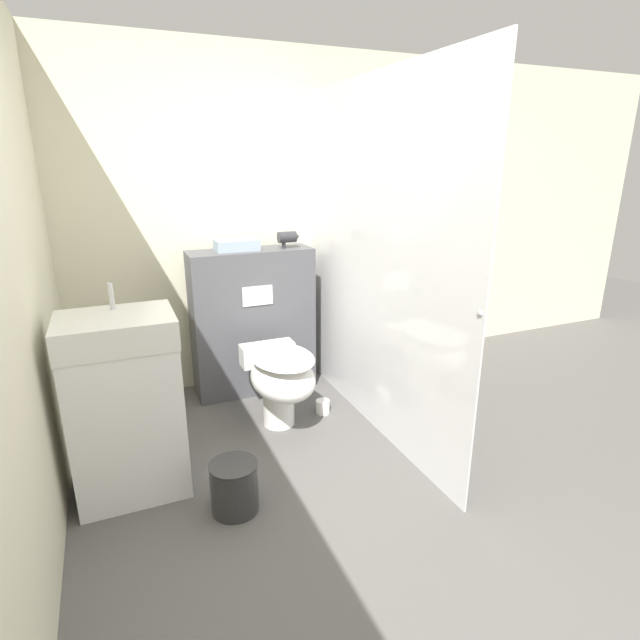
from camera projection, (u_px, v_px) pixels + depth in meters
The scene contains 10 objects.
ground_plane at pixel (392, 552), 2.28m from camera, with size 12.00×12.00×0.00m, color #565451.
wall_back at pixel (252, 223), 3.80m from camera, with size 8.00×0.06×2.50m.
partition_panel at pixel (253, 322), 3.76m from camera, with size 0.90×0.31×1.09m.
shower_glass at pixel (374, 263), 3.10m from camera, with size 0.04×2.06×2.19m.
toilet at pixel (280, 378), 3.24m from camera, with size 0.40×0.67×0.54m.
sink_vanity at pixel (126, 406), 2.58m from camera, with size 0.56×0.44×1.12m.
hair_drier at pixel (288, 237), 3.63m from camera, with size 0.16×0.08×0.12m.
folded_towel at pixel (237, 245), 3.55m from camera, with size 0.30×0.18×0.08m.
spare_toilet_roll at pixel (323, 407), 3.52m from camera, with size 0.10×0.10×0.10m.
waste_bin at pixel (234, 487), 2.52m from camera, with size 0.25×0.25×0.27m.
Camera 1 is at (-1.03, -1.57, 1.71)m, focal length 28.00 mm.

